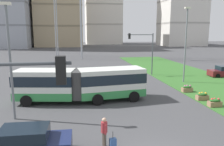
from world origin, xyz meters
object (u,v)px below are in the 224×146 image
(pedestrian_crossing, at_px, (104,130))
(flower_planter_4, at_px, (187,89))
(articulated_bus, at_px, (81,84))
(flower_planter_2, at_px, (215,102))
(rolling_suitcase, at_px, (113,143))
(traffic_light_far_right, at_px, (144,47))
(streetlight_median, at_px, (186,42))
(apartment_tower_eastcentre, at_px, (183,2))
(car_grey_wagon, at_px, (58,78))
(streetlight_left, at_px, (10,57))
(car_navy_sedan, at_px, (27,143))
(flower_planter_3, at_px, (202,96))

(pedestrian_crossing, distance_m, flower_planter_4, 14.25)
(articulated_bus, bearing_deg, flower_planter_2, -18.30)
(rolling_suitcase, bearing_deg, traffic_light_far_right, 68.02)
(pedestrian_crossing, relative_size, flower_planter_4, 1.58)
(streetlight_median, height_order, apartment_tower_eastcentre, apartment_tower_eastcentre)
(rolling_suitcase, distance_m, apartment_tower_eastcentre, 100.81)
(car_grey_wagon, xyz_separation_m, rolling_suitcase, (3.96, -16.59, -0.44))
(flower_planter_2, xyz_separation_m, streetlight_left, (-16.17, 0.07, 4.18))
(car_grey_wagon, bearing_deg, streetlight_left, -102.42)
(articulated_bus, xyz_separation_m, traffic_light_far_right, (9.51, 11.05, 2.56))
(articulated_bus, relative_size, car_grey_wagon, 2.66)
(traffic_light_far_right, bearing_deg, pedestrian_crossing, -113.28)
(rolling_suitcase, relative_size, traffic_light_far_right, 0.16)
(traffic_light_far_right, relative_size, streetlight_median, 0.66)
(car_navy_sedan, height_order, flower_planter_2, car_navy_sedan)
(car_navy_sedan, xyz_separation_m, traffic_light_far_right, (12.57, 20.17, 3.46))
(streetlight_left, bearing_deg, traffic_light_far_right, 45.26)
(articulated_bus, xyz_separation_m, flower_planter_2, (11.14, -3.68, -1.23))
(flower_planter_2, distance_m, streetlight_median, 10.61)
(rolling_suitcase, bearing_deg, apartment_tower_eastcentre, 61.71)
(pedestrian_crossing, height_order, flower_planter_4, pedestrian_crossing)
(rolling_suitcase, bearing_deg, pedestrian_crossing, 156.04)
(flower_planter_2, height_order, flower_planter_4, same)
(flower_planter_2, relative_size, traffic_light_far_right, 0.18)
(articulated_bus, height_order, car_navy_sedan, articulated_bus)
(apartment_tower_eastcentre, bearing_deg, pedestrian_crossing, -118.57)
(car_grey_wagon, bearing_deg, apartment_tower_eastcentre, 54.21)
(flower_planter_2, xyz_separation_m, streetlight_median, (1.90, 9.34, 4.66))
(flower_planter_3, height_order, flower_planter_4, same)
(flower_planter_3, relative_size, streetlight_left, 0.13)
(car_navy_sedan, distance_m, traffic_light_far_right, 24.02)
(flower_planter_3, bearing_deg, apartment_tower_eastcentre, 65.05)
(car_navy_sedan, xyz_separation_m, streetlight_left, (-1.96, 5.51, 3.85))
(car_navy_sedan, xyz_separation_m, flower_planter_2, (14.20, 5.44, -0.33))
(pedestrian_crossing, xyz_separation_m, streetlight_left, (-5.98, 5.22, 3.60))
(car_grey_wagon, height_order, traffic_light_far_right, traffic_light_far_right)
(car_grey_wagon, relative_size, car_navy_sedan, 1.02)
(articulated_bus, relative_size, flower_planter_3, 10.96)
(pedestrian_crossing, distance_m, rolling_suitcase, 0.85)
(flower_planter_2, height_order, traffic_light_far_right, traffic_light_far_right)
(streetlight_left, height_order, streetlight_median, streetlight_median)
(car_grey_wagon, xyz_separation_m, streetlight_median, (15.60, -1.91, 4.33))
(articulated_bus, distance_m, car_grey_wagon, 8.03)
(streetlight_left, bearing_deg, car_grey_wagon, 77.58)
(streetlight_left, distance_m, streetlight_median, 20.31)
(flower_planter_3, relative_size, traffic_light_far_right, 0.18)
(pedestrian_crossing, distance_m, flower_planter_2, 11.43)
(rolling_suitcase, height_order, streetlight_left, streetlight_left)
(flower_planter_4, bearing_deg, car_navy_sedan, -144.22)
(car_grey_wagon, relative_size, streetlight_median, 0.49)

